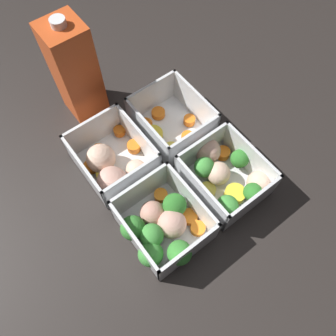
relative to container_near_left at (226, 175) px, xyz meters
name	(u,v)px	position (x,y,z in m)	size (l,w,h in m)	color
ground_plane	(168,174)	(0.07, 0.07, -0.03)	(4.00, 4.00, 0.00)	#282321
container_near_left	(226,175)	(0.00, 0.00, 0.00)	(0.15, 0.12, 0.07)	white
container_near_right	(171,124)	(0.14, 0.01, 0.00)	(0.14, 0.12, 0.07)	white
container_far_left	(162,226)	(-0.01, 0.14, 0.00)	(0.14, 0.13, 0.07)	white
container_far_right	(113,164)	(0.13, 0.14, 0.00)	(0.14, 0.13, 0.07)	white
juice_carton	(75,72)	(0.29, 0.11, 0.07)	(0.07, 0.07, 0.20)	#D14C1E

